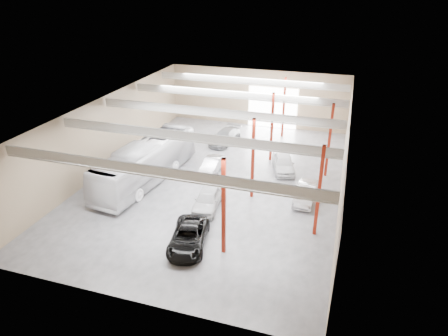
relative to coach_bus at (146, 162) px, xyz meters
The scene contains 8 objects.
depot_shell 7.35m from the coach_bus, 21.56° to the left, with size 22.12×32.12×7.06m.
coach_bus is the anchor object (origin of this frame).
black_sedan 10.98m from the coach_bus, 47.88° to the right, with size 2.38×5.16×1.43m, color black.
car_row_a 7.55m from the coach_bus, 22.83° to the right, with size 1.88×4.67×1.59m, color silver.
car_row_b 6.24m from the coach_bus, 34.39° to the left, with size 1.45×4.15×1.37m, color #BBBAC0.
car_row_c 11.74m from the coach_bus, 69.70° to the left, with size 2.09×5.14×1.49m, color slate.
car_right_near 14.41m from the coach_bus, ahead, with size 1.53×4.39×1.45m, color silver.
car_right_far 12.98m from the coach_bus, 26.77° to the left, with size 1.90×4.72×1.61m, color silver.
Camera 1 is at (10.44, -31.14, 16.95)m, focal length 32.00 mm.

